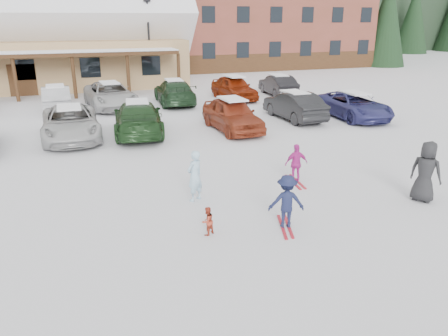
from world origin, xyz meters
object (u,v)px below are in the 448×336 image
object	(u,v)px
parked_car_2	(71,123)
bystander_dark	(426,172)
parked_car_3	(138,118)
child_navy	(287,202)
parked_car_5	(294,106)
parked_car_10	(110,95)
parked_car_13	(278,85)
parked_car_6	(354,105)
lamp_post	(149,39)
child_magenta	(296,163)
parked_car_12	(234,88)
toddler_red	(207,221)
parked_car_4	(232,115)
adult_skier	(195,176)
parked_car_9	(56,98)
parked_car_11	(174,92)

from	to	relation	value
parked_car_2	bystander_dark	bearing A→B (deg)	-48.78
bystander_dark	parked_car_3	size ratio (longest dim) A/B	0.34
child_navy	parked_car_5	bearing A→B (deg)	-101.03
parked_car_10	parked_car_13	xyz separation A→B (m)	(11.62, 0.88, -0.06)
parked_car_2	parked_car_6	distance (m)	14.60
lamp_post	child_navy	bearing A→B (deg)	-91.96
bystander_dark	parked_car_3	bearing A→B (deg)	2.93
child_magenta	parked_car_13	distance (m)	17.44
parked_car_6	parked_car_12	size ratio (longest dim) A/B	1.10
child_magenta	bystander_dark	size ratio (longest dim) A/B	0.72
toddler_red	parked_car_2	world-z (taller)	parked_car_2
parked_car_4	lamp_post	bearing A→B (deg)	92.16
adult_skier	child_navy	world-z (taller)	adult_skier
parked_car_6	parked_car_10	distance (m)	14.24
toddler_red	parked_car_4	distance (m)	10.89
toddler_red	parked_car_10	size ratio (longest dim) A/B	0.14
adult_skier	child_magenta	distance (m)	3.59
parked_car_9	adult_skier	bearing A→B (deg)	102.49
parked_car_2	lamp_post	bearing A→B (deg)	65.60
parked_car_13	child_magenta	bearing A→B (deg)	70.45
parked_car_5	bystander_dark	bearing A→B (deg)	79.73
lamp_post	parked_car_4	xyz separation A→B (m)	(1.36, -14.88, -2.94)
parked_car_3	parked_car_11	size ratio (longest dim) A/B	1.03
parked_car_3	parked_car_13	distance (m)	13.51
parked_car_11	bystander_dark	bearing A→B (deg)	104.62
parked_car_5	parked_car_11	xyz separation A→B (m)	(-5.09, 6.51, 0.02)
lamp_post	toddler_red	world-z (taller)	lamp_post
lamp_post	parked_car_13	bearing A→B (deg)	-38.44
bystander_dark	parked_car_5	world-z (taller)	bystander_dark
child_magenta	adult_skier	bearing A→B (deg)	12.69
parked_car_3	parked_car_11	world-z (taller)	parked_car_3
lamp_post	parked_car_9	world-z (taller)	lamp_post
child_magenta	parked_car_3	distance (m)	9.04
parked_car_5	parked_car_3	bearing A→B (deg)	0.94
lamp_post	child_magenta	bearing A→B (deg)	-87.61
parked_car_2	parked_car_5	xyz separation A→B (m)	(11.40, 0.35, 0.01)
bystander_dark	parked_car_9	size ratio (longest dim) A/B	0.42
parked_car_6	parked_car_4	bearing A→B (deg)	-175.49
child_magenta	parked_car_4	bearing A→B (deg)	-86.86
child_magenta	parked_car_10	size ratio (longest dim) A/B	0.24
parked_car_4	parked_car_11	bearing A→B (deg)	95.16
adult_skier	parked_car_6	xyz separation A→B (m)	(11.17, 8.24, -0.08)
parked_car_2	parked_car_3	size ratio (longest dim) A/B	0.98
adult_skier	parked_car_12	world-z (taller)	adult_skier
adult_skier	child_magenta	world-z (taller)	adult_skier
parked_car_5	parked_car_12	xyz separation A→B (m)	(-0.94, 6.83, 0.03)
toddler_red	parked_car_4	size ratio (longest dim) A/B	0.16
parked_car_4	parked_car_12	size ratio (longest dim) A/B	1.00
parked_car_5	parked_car_11	world-z (taller)	parked_car_11
parked_car_6	parked_car_9	world-z (taller)	parked_car_9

